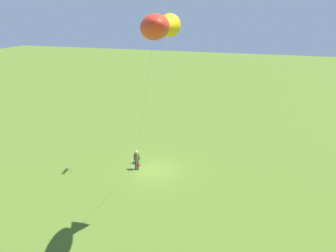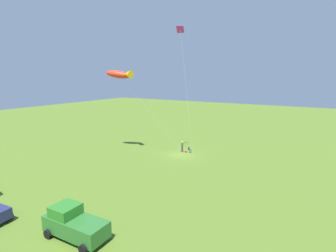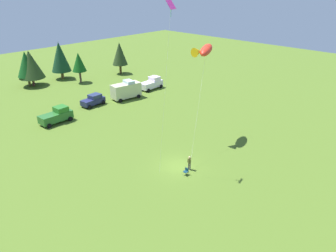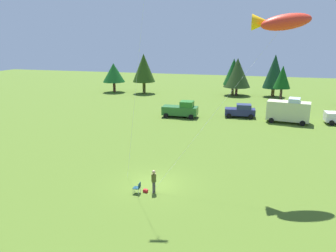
% 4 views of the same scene
% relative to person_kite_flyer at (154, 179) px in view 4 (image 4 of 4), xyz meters
% --- Properties ---
extents(ground_plane, '(160.00, 160.00, 0.00)m').
position_rel_person_kite_flyer_xyz_m(ground_plane, '(-0.42, 1.36, -1.02)').
color(ground_plane, '#4C6921').
extents(person_kite_flyer, '(0.36, 0.51, 1.74)m').
position_rel_person_kite_flyer_xyz_m(person_kite_flyer, '(0.00, 0.00, 0.00)').
color(person_kite_flyer, '#444043').
rests_on(person_kite_flyer, ground).
extents(folding_chair, '(0.50, 0.50, 0.82)m').
position_rel_person_kite_flyer_xyz_m(folding_chair, '(-1.08, -0.44, -0.53)').
color(folding_chair, '#103648').
rests_on(folding_chair, ground).
extents(backpack_on_grass, '(0.36, 0.29, 0.22)m').
position_rel_person_kite_flyer_xyz_m(backpack_on_grass, '(-0.60, -0.13, -0.91)').
color(backpack_on_grass, red).
rests_on(backpack_on_grass, ground).
extents(truck_green_flatbed, '(5.06, 2.54, 2.34)m').
position_rel_person_kite_flyer_xyz_m(truck_green_flatbed, '(-3.55, 23.71, 0.08)').
color(truck_green_flatbed, '#2A6629').
rests_on(truck_green_flatbed, ground).
extents(car_navy_hatch, '(4.34, 2.50, 1.89)m').
position_rel_person_kite_flyer_xyz_m(car_navy_hatch, '(4.65, 25.92, -0.07)').
color(car_navy_hatch, navy).
rests_on(car_navy_hatch, ground).
extents(van_camper_beige, '(5.67, 3.25, 3.34)m').
position_rel_person_kite_flyer_xyz_m(van_camper_beige, '(10.90, 24.47, 0.62)').
color(van_camper_beige, beige).
rests_on(van_camper_beige, ground).
extents(treeline_distant, '(47.52, 9.91, 8.08)m').
position_rel_person_kite_flyer_xyz_m(treeline_distant, '(-0.48, 43.08, 3.62)').
color(treeline_distant, '#553024').
rests_on(treeline_distant, ground).
extents(kite_large_fish, '(10.62, 6.27, 12.82)m').
position_rel_person_kite_flyer_xyz_m(kite_large_fish, '(7.99, 4.72, 10.98)').
color(kite_large_fish, red).
rests_on(kite_large_fish, ground).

